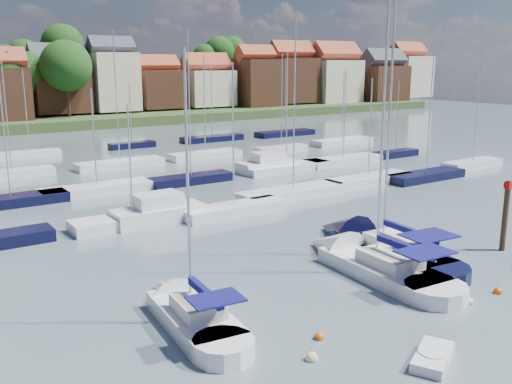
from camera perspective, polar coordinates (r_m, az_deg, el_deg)
ground at (r=64.26m, az=-12.88°, el=1.83°), size 260.00×260.00×0.00m
sailboat_left at (r=27.88m, az=-6.94°, el=-11.78°), size 3.72×10.19×13.61m
sailboat_centre at (r=34.67m, az=10.72°, el=-6.90°), size 4.03×12.52×16.73m
sailboat_navy at (r=37.96m, az=11.35°, el=-5.18°), size 4.87×13.47×18.17m
tender at (r=25.15m, az=17.27°, el=-15.52°), size 2.98×2.36×0.59m
timber_piling at (r=40.12m, az=23.54°, el=-3.45°), size 0.40×0.40×6.87m
buoy_b at (r=24.48m, az=5.57°, el=-16.40°), size 0.53×0.53×0.53m
buoy_c at (r=26.14m, az=6.35°, el=-14.40°), size 0.46×0.46×0.46m
buoy_d at (r=31.29m, az=20.54°, el=-10.43°), size 0.43×0.43×0.43m
buoy_e at (r=39.64m, az=14.41°, el=-5.09°), size 0.52×0.52×0.52m
buoy_g at (r=33.19m, az=23.03°, el=-9.30°), size 0.48×0.48×0.48m
buoy_h at (r=27.82m, az=-9.02°, el=-12.72°), size 0.44×0.44×0.44m
marina_field at (r=60.51m, az=-9.53°, el=1.72°), size 79.62×41.41×15.93m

